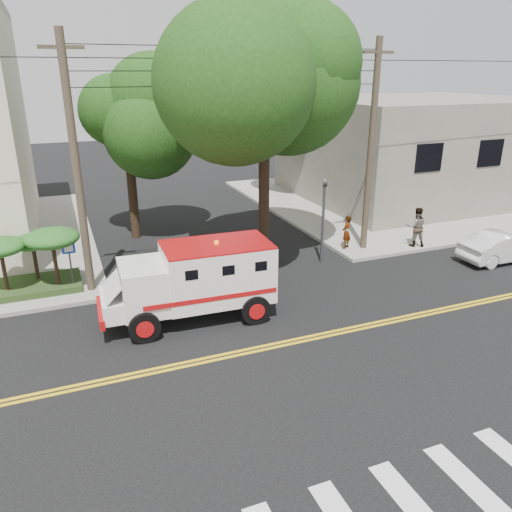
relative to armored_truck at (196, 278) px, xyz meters
name	(u,v)px	position (x,y,z in m)	size (l,w,h in m)	color
ground	(300,340)	(2.51, -2.59, -1.44)	(100.00, 100.00, 0.00)	black
sidewalk_ne	(395,199)	(16.01, 10.91, -1.36)	(17.00, 17.00, 0.15)	gray
building_right	(415,147)	(17.51, 11.41, 1.71)	(14.00, 12.00, 6.00)	#6A675B
utility_pole_left	(77,172)	(-3.09, 3.41, 3.06)	(0.28, 0.28, 9.00)	#382D23
utility_pole_right	(371,151)	(8.81, 3.61, 3.06)	(0.28, 0.28, 9.00)	#382D23
tree_main	(278,85)	(4.45, 3.62, 5.76)	(6.08, 5.70, 9.85)	black
tree_left	(134,117)	(-0.17, 9.20, 4.29)	(4.48, 4.20, 7.70)	black
tree_right	(317,99)	(11.36, 13.18, 4.66)	(4.80, 4.50, 8.20)	black
traffic_signal	(323,212)	(6.31, 3.01, 0.79)	(0.15, 0.18, 3.60)	#3F3F42
accessibility_sign	(70,259)	(-3.69, 3.58, -0.07)	(0.45, 0.10, 2.02)	#3F3F42
palm_planter	(32,252)	(-4.92, 4.04, 0.21)	(3.52, 2.63, 2.36)	#1E3314
armored_truck	(196,278)	(0.00, 0.00, 0.00)	(5.63, 2.45, 2.53)	white
parked_sedan	(503,247)	(13.60, 0.26, -0.79)	(1.36, 3.91, 1.29)	silver
pedestrian_a	(346,232)	(8.01, 3.83, -0.54)	(0.55, 0.36, 1.50)	gray
pedestrian_b	(416,227)	(11.11, 2.91, -0.38)	(0.88, 0.68, 1.81)	gray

